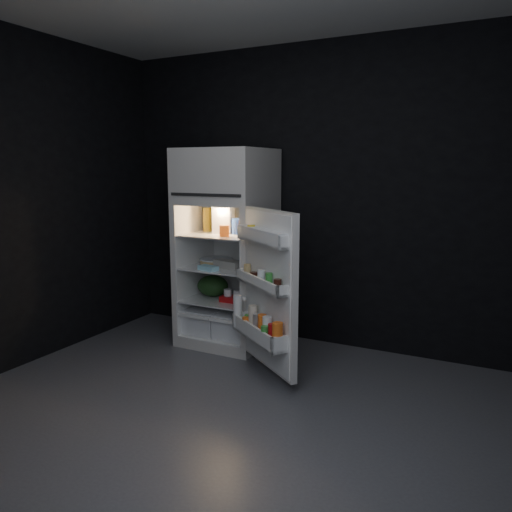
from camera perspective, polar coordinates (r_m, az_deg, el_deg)
The scene contains 18 objects.
floor at distance 3.40m, azimuth -2.98°, elevation -18.32°, with size 4.00×3.40×0.00m, color #55555A.
wall_back at distance 4.55m, azimuth 7.67°, elevation 6.65°, with size 4.00×0.00×2.70m, color black.
wall_left at distance 4.36m, azimuth -26.70°, elevation 5.53°, with size 0.00×3.40×2.70m, color black.
refrigerator at distance 4.57m, azimuth -3.21°, elevation 1.76°, with size 0.76×0.71×1.78m.
fridge_door at distance 3.78m, azimuth 1.17°, elevation -4.23°, with size 0.69×0.58×1.22m.
milk_jug at distance 4.55m, azimuth -3.73°, elevation 4.15°, with size 0.17×0.17×0.24m, color white.
mayo_jar at distance 4.47m, azimuth -2.07°, elevation 3.42°, with size 0.12×0.12×0.14m, color #1D3E9F.
jam_jar at distance 4.45m, azimuth -1.49°, elevation 3.32°, with size 0.11×0.11×0.13m, color black.
amber_bottle at distance 4.68m, azimuth -5.58°, elevation 4.16°, with size 0.08×0.08×0.22m, color #B68A1D.
small_carton at distance 4.32m, azimuth -3.62°, elevation 2.89°, with size 0.08×0.06×0.10m, color orange.
egg_carton at distance 4.46m, azimuth -3.22°, elevation -0.96°, with size 0.28×0.10×0.07m, color gray.
pie at distance 4.69m, azimuth -4.57°, elevation -0.64°, with size 0.30×0.30×0.04m, color tan.
flat_package at distance 4.39m, azimuth -5.48°, elevation -1.38°, with size 0.18×0.09×0.04m, color #97D9EA.
wrapped_pkg at distance 4.61m, azimuth -0.88°, elevation -0.73°, with size 0.12×0.10×0.05m, color beige.
produce_bag at distance 4.69m, azimuth -4.96°, elevation -3.41°, with size 0.30×0.25×0.20m, color #193815.
yogurt_tray at distance 4.49m, azimuth -2.58°, elevation -4.96°, with size 0.23×0.12×0.05m, color #AD0E11.
small_can_red at distance 4.69m, azimuth -1.23°, elevation -4.05°, with size 0.06×0.06×0.09m, color #AD0E11.
small_can_silver at distance 4.58m, azimuth 0.06°, elevation -4.39°, with size 0.07×0.07×0.09m, color white.
Camera 1 is at (1.50, -2.58, 1.62)m, focal length 35.00 mm.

